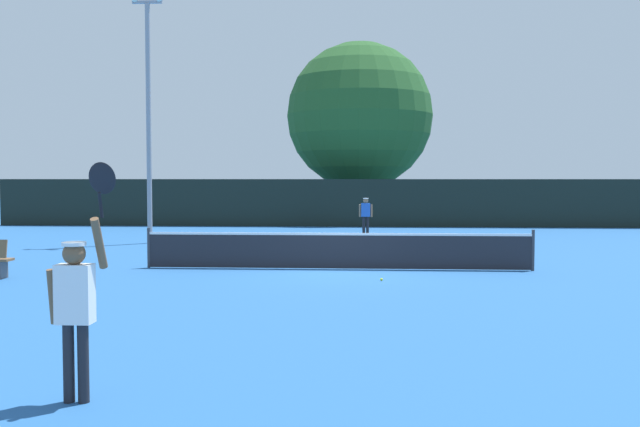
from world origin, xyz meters
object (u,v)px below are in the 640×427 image
light_pole (148,104)px  parked_car_near (386,206)px  player_receiving (366,212)px  tennis_ball (381,279)px  parked_car_mid (526,205)px  player_serving (76,296)px  large_tree (360,116)px

light_pole → parked_car_near: (9.20, 15.43, -4.33)m
parked_car_near → light_pole: bearing=-123.0°
player_receiving → light_pole: light_pole is taller
tennis_ball → parked_car_near: bearing=87.9°
light_pole → parked_car_near: bearing=59.2°
light_pole → parked_car_mid: light_pole is taller
player_serving → tennis_ball: player_serving is taller
tennis_ball → large_tree: bearing=91.6°
player_receiving → parked_car_near: 11.14m
player_serving → large_tree: (2.84, 32.43, 4.74)m
player_serving → tennis_ball: bearing=69.2°
player_receiving → parked_car_mid: parked_car_mid is taller
player_serving → parked_car_mid: bearing=70.3°
player_serving → parked_car_near: 34.01m
light_pole → parked_car_near: light_pole is taller
player_serving → parked_car_near: bearing=82.6°
parked_car_mid → player_serving: bearing=-115.9°
parked_car_mid → light_pole: bearing=-141.0°
player_receiving → tennis_ball: bearing=91.4°
parked_car_mid → large_tree: bearing=-166.0°
player_serving → parked_car_near: (4.39, 33.72, -0.37)m
player_receiving → parked_car_near: (1.23, 11.07, -0.17)m
parked_car_near → large_tree: bearing=-142.5°
player_serving → player_receiving: size_ratio=1.66×
tennis_ball → parked_car_near: size_ratio=0.02×
player_serving → tennis_ball: size_ratio=38.04×
tennis_ball → player_serving: bearing=-110.8°
player_receiving → light_pole: (-7.97, -4.36, 4.16)m
tennis_ball → light_pole: 13.32m
player_serving → light_pole: (-4.81, 18.29, 3.96)m
light_pole → parked_car_mid: (17.72, 17.85, -4.33)m
large_tree → parked_car_near: (1.55, 1.29, -5.11)m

